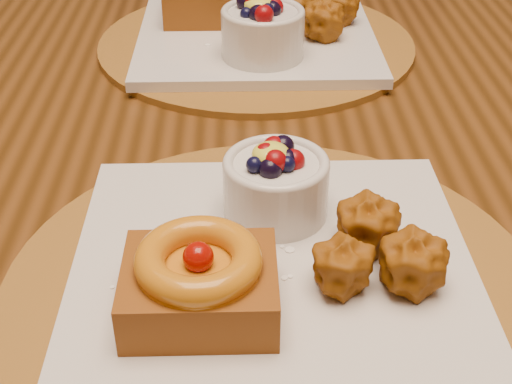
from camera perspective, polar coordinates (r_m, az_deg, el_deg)
The scene contains 4 objects.
dining_table at distance 0.73m, azimuth 0.49°, elevation -0.76°, with size 1.60×0.90×0.76m.
place_setting_near at distance 0.50m, azimuth 1.18°, elevation -5.75°, with size 0.38×0.38×0.08m.
place_setting_far at distance 0.87m, azimuth -0.17°, elevation 13.01°, with size 0.38×0.38×0.09m.
chair_far at distance 1.44m, azimuth -2.41°, elevation 8.63°, with size 0.42×0.42×0.86m.
Camera 1 is at (-0.04, -0.54, 1.09)m, focal length 50.00 mm.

